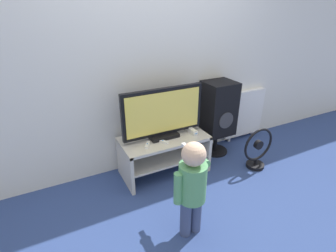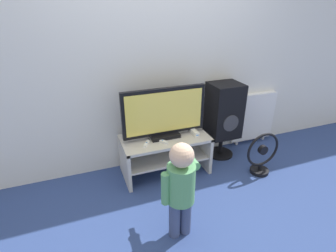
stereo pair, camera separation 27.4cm
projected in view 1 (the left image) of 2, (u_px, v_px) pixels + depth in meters
name	position (u px, v px, depth m)	size (l,w,h in m)	color
ground_plane	(174.00, 182.00, 2.89)	(16.00, 16.00, 0.00)	navy
wall_back	(150.00, 54.00, 2.80)	(10.00, 0.06, 2.60)	silver
tv_stand	(164.00, 149.00, 2.96)	(0.97, 0.49, 0.45)	beige
television	(163.00, 114.00, 2.80)	(0.92, 0.20, 0.56)	black
game_console	(192.00, 130.00, 3.00)	(0.05, 0.19, 0.05)	white
remote_primary	(147.00, 145.00, 2.73)	(0.10, 0.13, 0.03)	white
remote_secondary	(163.00, 141.00, 2.79)	(0.10, 0.13, 0.03)	white
child	(192.00, 182.00, 2.07)	(0.33, 0.49, 0.88)	#3F4C72
speaker_tower	(218.00, 110.00, 3.25)	(0.37, 0.35, 0.95)	black
floor_fan	(258.00, 150.00, 3.08)	(0.42, 0.21, 0.51)	black
radiator	(243.00, 113.00, 3.69)	(0.64, 0.08, 0.71)	white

